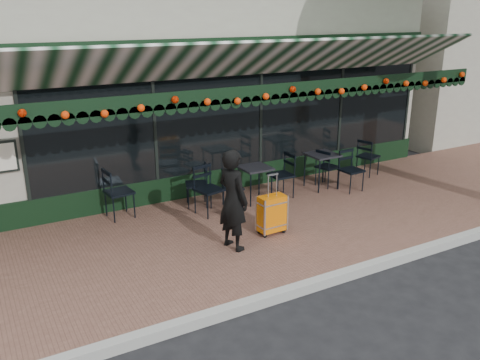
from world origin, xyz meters
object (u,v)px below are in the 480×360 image
chair_a_left (281,176)px  chair_b_front (209,190)px  chair_a_front (351,171)px  suitcase (272,214)px  chair_b_right (233,188)px  cafe_table_a (322,157)px  chair_b_left (196,185)px  chair_a_extra (368,157)px  chair_solo (119,193)px  woman (233,200)px  chair_a_right (327,167)px  cafe_table_b (255,170)px

chair_a_left → chair_b_front: chair_b_front is taller
chair_a_front → chair_b_front: chair_b_front is taller
suitcase → chair_b_right: 1.46m
cafe_table_a → chair_a_front: (0.44, -0.47, -0.25)m
chair_a_left → chair_b_front: (-1.70, -0.11, 0.01)m
chair_a_left → chair_b_left: 1.78m
chair_a_extra → chair_b_right: size_ratio=1.13×
chair_a_extra → chair_b_front: bearing=79.2°
cafe_table_a → chair_solo: 4.37m
woman → chair_b_front: 1.57m
suitcase → woman: bearing=-171.8°
woman → chair_a_right: woman is taller
cafe_table_b → chair_a_front: bearing=-12.5°
chair_a_extra → chair_solo: size_ratio=0.90×
chair_a_extra → chair_b_front: 4.35m
chair_a_right → chair_a_front: size_ratio=0.95×
chair_b_left → chair_solo: size_ratio=0.90×
suitcase → chair_a_left: size_ratio=1.16×
chair_a_right → chair_a_front: (0.24, -0.51, 0.02)m
chair_b_left → chair_solo: 1.52m
chair_a_front → chair_a_left: bearing=162.7°
suitcase → chair_a_front: suitcase is taller
cafe_table_a → cafe_table_b: 1.69m
cafe_table_a → chair_b_right: size_ratio=0.98×
cafe_table_b → chair_a_left: bearing=-6.3°
chair_a_right → chair_b_front: (-3.00, -0.22, 0.05)m
woman → chair_a_right: size_ratio=1.97×
chair_b_front → chair_solo: 1.68m
woman → chair_b_right: size_ratio=2.13×
woman → chair_solo: woman is taller
chair_a_left → chair_solo: chair_solo is taller
chair_a_left → chair_b_right: (-1.14, -0.00, -0.08)m
woman → chair_a_front: size_ratio=1.87×
suitcase → chair_b_left: bearing=105.2°
chair_b_left → suitcase: bearing=36.6°
chair_a_right → chair_b_left: 3.04m
cafe_table_a → chair_solo: (-4.34, 0.49, -0.20)m
cafe_table_a → woman: bearing=-151.6°
cafe_table_b → suitcase: bearing=-110.5°
chair_b_right → chair_a_extra: bearing=-74.9°
suitcase → chair_a_extra: 4.16m
chair_solo → cafe_table_a: bearing=-102.2°
suitcase → chair_b_left: suitcase is taller
chair_a_extra → cafe_table_a: bearing=81.5°
suitcase → chair_solo: 2.90m
chair_a_front → chair_a_extra: (1.09, 0.66, -0.00)m
cafe_table_a → chair_solo: chair_solo is taller
cafe_table_b → chair_solo: chair_solo is taller
chair_b_right → chair_solo: (-2.10, 0.56, 0.10)m
cafe_table_a → chair_b_front: bearing=-176.4°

